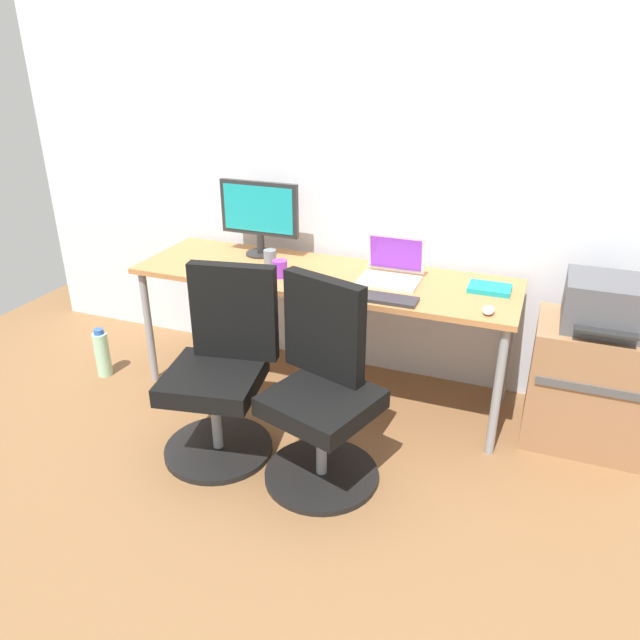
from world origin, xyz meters
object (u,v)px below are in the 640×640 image
Objects in this scene: printer at (607,304)px; coffee_mug at (280,269)px; office_chair_left at (221,373)px; open_laptop at (392,270)px; desktop_monitor at (259,213)px; office_chair_right at (322,394)px; side_cabinet at (589,384)px; water_bottle_on_floor at (102,353)px.

coffee_mug is (-1.62, -0.16, 0.02)m from printer.
office_chair_left is 1.04m from open_laptop.
open_laptop is at bearing 17.16° from coffee_mug.
desktop_monitor is (-1.88, 0.14, 0.22)m from printer.
office_chair_right is at bearing -148.08° from printer.
desktop_monitor is at bearing 102.86° from office_chair_left.
printer is 1.29× the size of open_laptop.
printer is 1.90m from desktop_monitor.
desktop_monitor reaches higher than office_chair_right.
side_cabinet is (1.16, 0.72, -0.10)m from office_chair_right.
side_cabinet is 1.33× the size of desktop_monitor.
office_chair_left is 0.52m from office_chair_right.
office_chair_right reaches higher than side_cabinet.
side_cabinet is at bearing 31.96° from office_chair_right.
water_bottle_on_floor is 1.30m from coffee_mug.
office_chair_left is 1.00× the size of office_chair_right.
open_laptop reaches higher than office_chair_right.
open_laptop reaches higher than printer.
office_chair_right is at bearing -12.94° from water_bottle_on_floor.
water_bottle_on_floor is at bearing -149.88° from desktop_monitor.
side_cabinet is 0.44m from printer.
office_chair_left is 1.04m from desktop_monitor.
office_chair_left is 10.22× the size of coffee_mug.
office_chair_left is at bearing -18.89° from water_bottle_on_floor.
open_laptop is at bearing -8.47° from desktop_monitor.
side_cabinet is at bearing -0.87° from open_laptop.
printer is at bearing 31.92° from office_chair_right.
open_laptop is (0.83, -0.12, -0.19)m from desktop_monitor.
office_chair_left is 1.96× the size of desktop_monitor.
office_chair_left is at bearing 179.78° from office_chair_right.
office_chair_left is 0.67m from coffee_mug.
open_laptop reaches higher than office_chair_left.
open_laptop is at bearing 12.52° from water_bottle_on_floor.
side_cabinet is (1.68, 0.72, -0.10)m from office_chair_left.
water_bottle_on_floor is 0.65× the size of desktop_monitor.
desktop_monitor reaches higher than printer.
water_bottle_on_floor is (-1.06, 0.36, -0.28)m from office_chair_left.
printer is 1.05m from open_laptop.
office_chair_left is 3.03× the size of open_laptop.
office_chair_right is at bearing -98.37° from open_laptop.
open_laptop is (1.69, 0.37, 0.64)m from water_bottle_on_floor.
side_cabinet is at bearing 7.47° from water_bottle_on_floor.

